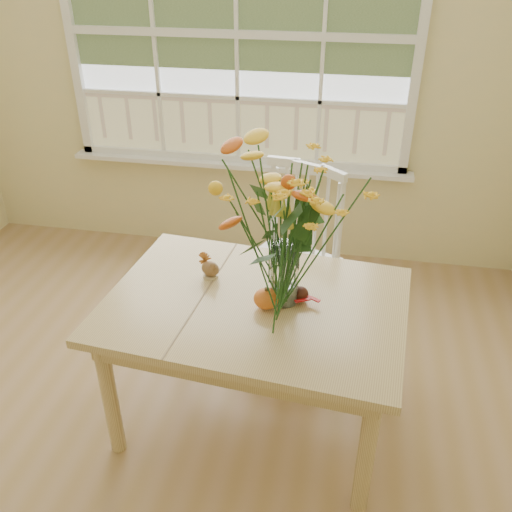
# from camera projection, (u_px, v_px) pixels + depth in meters

# --- Properties ---
(floor) EXTENTS (4.00, 4.50, 0.01)m
(floor) POSITION_uv_depth(u_px,v_px,m) (133.00, 498.00, 2.34)
(floor) COLOR #AA8652
(floor) RESTS_ON ground
(wall_back) EXTENTS (4.00, 0.02, 2.70)m
(wall_back) POSITION_uv_depth(u_px,v_px,m) (238.00, 66.00, 3.54)
(wall_back) COLOR beige
(wall_back) RESTS_ON floor
(window) EXTENTS (2.42, 0.12, 1.74)m
(window) POSITION_uv_depth(u_px,v_px,m) (237.00, 37.00, 3.42)
(window) COLOR silver
(window) RESTS_ON wall_back
(dining_table) EXTENTS (1.39, 1.05, 0.70)m
(dining_table) POSITION_uv_depth(u_px,v_px,m) (255.00, 318.00, 2.43)
(dining_table) COLOR tan
(dining_table) RESTS_ON floor
(windsor_chair) EXTENTS (0.61, 0.60, 1.02)m
(windsor_chair) POSITION_uv_depth(u_px,v_px,m) (295.00, 248.00, 3.05)
(windsor_chair) COLOR white
(windsor_chair) RESTS_ON floor
(flower_vase) EXTENTS (0.58, 0.58, 0.69)m
(flower_vase) POSITION_uv_depth(u_px,v_px,m) (286.00, 216.00, 2.18)
(flower_vase) COLOR white
(flower_vase) RESTS_ON dining_table
(pumpkin) EXTENTS (0.11, 0.11, 0.09)m
(pumpkin) POSITION_uv_depth(u_px,v_px,m) (266.00, 299.00, 2.32)
(pumpkin) COLOR #D55719
(pumpkin) RESTS_ON dining_table
(turkey_figurine) EXTENTS (0.11, 0.09, 0.11)m
(turkey_figurine) POSITION_uv_depth(u_px,v_px,m) (210.00, 269.00, 2.53)
(turkey_figurine) COLOR #CCB78C
(turkey_figurine) RESTS_ON dining_table
(dark_gourd) EXTENTS (0.13, 0.08, 0.06)m
(dark_gourd) POSITION_uv_depth(u_px,v_px,m) (300.00, 294.00, 2.38)
(dark_gourd) COLOR #38160F
(dark_gourd) RESTS_ON dining_table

